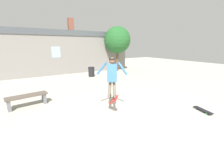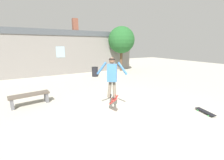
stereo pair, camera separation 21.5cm
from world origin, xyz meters
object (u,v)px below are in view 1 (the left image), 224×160
at_px(trash_bin, 91,72).
at_px(skateboard_flipping, 114,100).
at_px(park_bench, 27,98).
at_px(skater, 112,74).
at_px(skateboard_resting, 203,110).
at_px(tree_right, 117,40).

height_order(trash_bin, skateboard_flipping, skateboard_flipping).
xyz_separation_m(park_bench, skater, (2.67, -2.37, 1.13)).
relative_size(trash_bin, skateboard_flipping, 1.04).
bearing_deg(park_bench, skateboard_resting, -43.60).
relative_size(tree_right, skateboard_flipping, 5.66).
distance_m(park_bench, skater, 3.75).
relative_size(trash_bin, skateboard_resting, 0.98).
height_order(tree_right, skateboard_flipping, tree_right).
relative_size(tree_right, park_bench, 2.68).
bearing_deg(skateboard_flipping, skater, 24.30).
xyz_separation_m(tree_right, skateboard_resting, (-2.47, -9.71, -2.91)).
bearing_deg(skateboard_flipping, skateboard_resting, -109.57).
relative_size(skater, skateboard_flipping, 1.94).
distance_m(tree_right, skateboard_flipping, 10.04).
bearing_deg(skateboard_resting, tree_right, -179.93).
bearing_deg(skateboard_flipping, park_bench, 57.00).
relative_size(tree_right, trash_bin, 5.43).
bearing_deg(tree_right, skateboard_resting, -104.28).
distance_m(tree_right, skateboard_resting, 10.44).
bearing_deg(trash_bin, skateboard_flipping, -107.38).
height_order(skateboard_flipping, skateboard_resting, skateboard_flipping).
xyz_separation_m(trash_bin, skater, (-2.12, -6.61, 1.08)).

